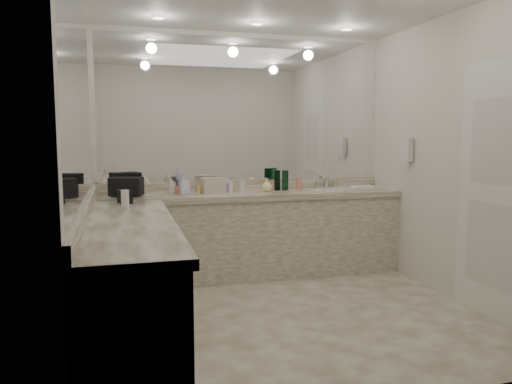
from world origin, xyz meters
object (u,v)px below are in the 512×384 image
object	(u,v)px
hand_towel	(363,188)
soap_bottle_c	(267,185)
soap_bottle_a	(171,185)
soap_bottle_b	(184,184)
sink	(334,190)
black_toiletry_bag	(126,188)
cream_cosmetic_case	(213,185)
wall_phone	(408,150)

from	to	relation	value
hand_towel	soap_bottle_c	xyz separation A→B (m)	(-1.09, 0.07, 0.05)
hand_towel	soap_bottle_a	distance (m)	2.10
soap_bottle_b	soap_bottle_c	xyz separation A→B (m)	(0.88, -0.03, -0.03)
sink	soap_bottle_c	xyz separation A→B (m)	(-0.78, -0.02, 0.08)
black_toiletry_bag	sink	bearing A→B (deg)	1.00
soap_bottle_b	sink	bearing A→B (deg)	-0.40
black_toiletry_bag	soap_bottle_b	world-z (taller)	soap_bottle_b
black_toiletry_bag	soap_bottle_a	bearing A→B (deg)	9.17
black_toiletry_bag	cream_cosmetic_case	world-z (taller)	black_toiletry_bag
sink	soap_bottle_b	size ratio (longest dim) A/B	2.06
soap_bottle_a	black_toiletry_bag	bearing A→B (deg)	-170.83
black_toiletry_bag	hand_towel	xyz separation A→B (m)	(2.54, -0.05, -0.07)
sink	cream_cosmetic_case	distance (m)	1.34
black_toiletry_bag	hand_towel	bearing A→B (deg)	-1.12
hand_towel	cream_cosmetic_case	bearing A→B (deg)	173.75
wall_phone	soap_bottle_b	size ratio (longest dim) A/B	1.12
black_toiletry_bag	soap_bottle_c	xyz separation A→B (m)	(1.45, 0.02, -0.02)
hand_towel	soap_bottle_a	xyz separation A→B (m)	(-2.10, 0.12, 0.07)
sink	hand_towel	distance (m)	0.32
sink	wall_phone	world-z (taller)	wall_phone
soap_bottle_a	soap_bottle_c	size ratio (longest dim) A/B	1.26
black_toiletry_bag	cream_cosmetic_case	bearing A→B (deg)	8.29
black_toiletry_bag	soap_bottle_c	bearing A→B (deg)	0.75
soap_bottle_b	cream_cosmetic_case	bearing A→B (deg)	13.86
cream_cosmetic_case	hand_towel	distance (m)	1.66
hand_towel	soap_bottle_c	bearing A→B (deg)	176.39
wall_phone	soap_bottle_a	xyz separation A→B (m)	(-2.39, 0.53, -0.36)
soap_bottle_a	sink	bearing A→B (deg)	-1.06
sink	wall_phone	distance (m)	0.91
cream_cosmetic_case	sink	bearing A→B (deg)	-17.47
soap_bottle_c	soap_bottle_b	bearing A→B (deg)	177.95
wall_phone	black_toiletry_bag	bearing A→B (deg)	170.76
black_toiletry_bag	soap_bottle_b	distance (m)	0.57
cream_cosmetic_case	soap_bottle_b	world-z (taller)	soap_bottle_b
hand_towel	black_toiletry_bag	bearing A→B (deg)	178.88
hand_towel	soap_bottle_b	distance (m)	1.97
hand_towel	soap_bottle_b	bearing A→B (deg)	177.08
cream_cosmetic_case	soap_bottle_a	size ratio (longest dim) A/B	1.49
soap_bottle_b	soap_bottle_a	bearing A→B (deg)	170.37
soap_bottle_c	cream_cosmetic_case	bearing A→B (deg)	168.63
sink	black_toiletry_bag	distance (m)	2.23
sink	hand_towel	bearing A→B (deg)	-15.93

